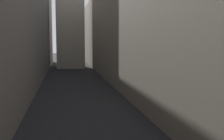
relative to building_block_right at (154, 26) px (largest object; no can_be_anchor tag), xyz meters
The scene contains 2 objects.
ground_plane 15.38m from the building_block_right, behind, with size 264.00×264.00×0.00m, color black.
building_block_right is the anchor object (origin of this frame).
Camera 1 is at (-1.82, 10.47, 6.77)m, focal length 42.37 mm.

